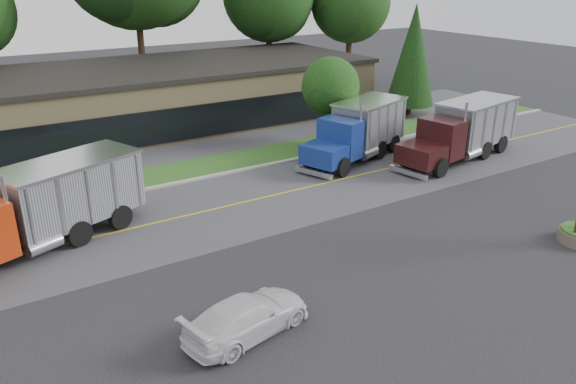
% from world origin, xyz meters
% --- Properties ---
extents(ground, '(140.00, 140.00, 0.00)m').
position_xyz_m(ground, '(0.00, 0.00, 0.00)').
color(ground, '#37373C').
rests_on(ground, ground).
extents(road, '(60.00, 8.00, 0.02)m').
position_xyz_m(road, '(0.00, 9.00, 0.00)').
color(road, '#5D5D62').
rests_on(road, ground).
extents(center_line, '(60.00, 0.12, 0.01)m').
position_xyz_m(center_line, '(0.00, 9.00, 0.00)').
color(center_line, gold).
rests_on(center_line, ground).
extents(curb, '(60.00, 0.30, 0.12)m').
position_xyz_m(curb, '(0.00, 13.20, 0.00)').
color(curb, '#9E9E99').
rests_on(curb, ground).
extents(grass_verge, '(60.00, 3.40, 0.03)m').
position_xyz_m(grass_verge, '(0.00, 15.00, 0.00)').
color(grass_verge, '#306623').
rests_on(grass_verge, ground).
extents(far_parking, '(60.00, 7.00, 0.02)m').
position_xyz_m(far_parking, '(0.00, 20.00, 0.00)').
color(far_parking, '#5D5D62').
rests_on(far_parking, ground).
extents(strip_mall, '(32.00, 12.00, 4.00)m').
position_xyz_m(strip_mall, '(2.00, 26.00, 2.00)').
color(strip_mall, tan).
rests_on(strip_mall, ground).
extents(tree_far_d, '(8.93, 8.40, 12.74)m').
position_xyz_m(tree_far_d, '(16.14, 33.11, 8.13)').
color(tree_far_d, '#382619').
rests_on(tree_far_d, ground).
extents(tree_far_e, '(8.15, 7.67, 11.62)m').
position_xyz_m(tree_far_e, '(24.12, 31.10, 7.41)').
color(tree_far_e, '#382619').
rests_on(tree_far_e, ground).
extents(evergreen_right, '(3.74, 3.74, 8.49)m').
position_xyz_m(evergreen_right, '(20.00, 18.00, 4.66)').
color(evergreen_right, '#382619').
rests_on(evergreen_right, ground).
extents(tree_verge, '(3.98, 3.74, 5.67)m').
position_xyz_m(tree_verge, '(10.06, 15.05, 3.60)').
color(tree_verge, '#382619').
rests_on(tree_verge, ground).
extents(dump_truck_red, '(10.16, 5.86, 3.36)m').
position_xyz_m(dump_truck_red, '(-8.74, 9.35, 1.81)').
color(dump_truck_red, black).
rests_on(dump_truck_red, ground).
extents(dump_truck_blue, '(8.47, 5.01, 3.36)m').
position_xyz_m(dump_truck_blue, '(9.71, 11.58, 1.80)').
color(dump_truck_blue, black).
rests_on(dump_truck_blue, ground).
extents(dump_truck_maroon, '(9.67, 4.12, 3.36)m').
position_xyz_m(dump_truck_maroon, '(15.08, 8.21, 1.81)').
color(dump_truck_maroon, black).
rests_on(dump_truck_maroon, ground).
extents(rally_car, '(4.67, 2.65, 1.28)m').
position_xyz_m(rally_car, '(-4.59, -0.58, 0.64)').
color(rally_car, silver).
rests_on(rally_car, ground).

